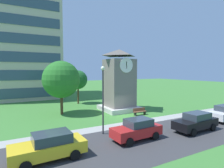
{
  "coord_description": "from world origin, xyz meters",
  "views": [
    {
      "loc": [
        -12.02,
        -18.61,
        5.6
      ],
      "look_at": [
        0.6,
        4.68,
        3.68
      ],
      "focal_mm": 29.61,
      "sensor_mm": 36.0,
      "label": 1
    }
  ],
  "objects_px": {
    "clock_tower": "(119,84)",
    "parked_car_red": "(137,129)",
    "parked_car_yellow": "(49,146)",
    "street_lamp": "(103,92)",
    "parked_car_black": "(196,122)",
    "tree_by_building": "(78,80)",
    "park_bench": "(140,111)",
    "tree_streetside": "(61,80)"
  },
  "relations": [
    {
      "from": "clock_tower",
      "to": "parked_car_red",
      "type": "relative_size",
      "value": 2.02
    },
    {
      "from": "parked_car_yellow",
      "to": "street_lamp",
      "type": "bearing_deg",
      "value": 27.46
    },
    {
      "from": "street_lamp",
      "to": "parked_car_black",
      "type": "height_order",
      "value": "street_lamp"
    },
    {
      "from": "tree_by_building",
      "to": "parked_car_red",
      "type": "height_order",
      "value": "tree_by_building"
    },
    {
      "from": "tree_by_building",
      "to": "parked_car_yellow",
      "type": "bearing_deg",
      "value": -113.27
    },
    {
      "from": "park_bench",
      "to": "parked_car_yellow",
      "type": "height_order",
      "value": "parked_car_yellow"
    },
    {
      "from": "park_bench",
      "to": "street_lamp",
      "type": "relative_size",
      "value": 0.3
    },
    {
      "from": "clock_tower",
      "to": "parked_car_red",
      "type": "xyz_separation_m",
      "value": [
        -4.44,
        -10.32,
        -2.9
      ]
    },
    {
      "from": "park_bench",
      "to": "street_lamp",
      "type": "xyz_separation_m",
      "value": [
        -7.13,
        -4.14,
        3.24
      ]
    },
    {
      "from": "street_lamp",
      "to": "parked_car_black",
      "type": "xyz_separation_m",
      "value": [
        8.0,
        -3.31,
        -2.84
      ]
    },
    {
      "from": "clock_tower",
      "to": "street_lamp",
      "type": "relative_size",
      "value": 1.43
    },
    {
      "from": "tree_by_building",
      "to": "park_bench",
      "type": "bearing_deg",
      "value": -69.44
    },
    {
      "from": "tree_by_building",
      "to": "parked_car_yellow",
      "type": "height_order",
      "value": "tree_by_building"
    },
    {
      "from": "street_lamp",
      "to": "parked_car_red",
      "type": "height_order",
      "value": "street_lamp"
    },
    {
      "from": "park_bench",
      "to": "tree_by_building",
      "type": "distance_m",
      "value": 12.79
    },
    {
      "from": "park_bench",
      "to": "parked_car_red",
      "type": "distance_m",
      "value": 8.47
    },
    {
      "from": "clock_tower",
      "to": "tree_by_building",
      "type": "xyz_separation_m",
      "value": [
        -3.48,
        7.78,
        0.3
      ]
    },
    {
      "from": "street_lamp",
      "to": "parked_car_black",
      "type": "relative_size",
      "value": 1.27
    },
    {
      "from": "clock_tower",
      "to": "tree_streetside",
      "type": "height_order",
      "value": "clock_tower"
    },
    {
      "from": "park_bench",
      "to": "tree_by_building",
      "type": "xyz_separation_m",
      "value": [
        -4.31,
        11.49,
        3.6
      ]
    },
    {
      "from": "park_bench",
      "to": "tree_streetside",
      "type": "xyz_separation_m",
      "value": [
        -8.58,
        5.12,
        4.01
      ]
    },
    {
      "from": "parked_car_yellow",
      "to": "parked_car_black",
      "type": "xyz_separation_m",
      "value": [
        13.02,
        -0.7,
        -0.0
      ]
    },
    {
      "from": "parked_car_yellow",
      "to": "tree_streetside",
      "type": "bearing_deg",
      "value": 73.23
    },
    {
      "from": "tree_streetside",
      "to": "parked_car_red",
      "type": "distance_m",
      "value": 12.72
    },
    {
      "from": "parked_car_red",
      "to": "parked_car_black",
      "type": "xyz_separation_m",
      "value": [
        6.14,
        -0.83,
        0.0
      ]
    },
    {
      "from": "tree_streetside",
      "to": "parked_car_black",
      "type": "distance_m",
      "value": 16.13
    },
    {
      "from": "clock_tower",
      "to": "tree_by_building",
      "type": "bearing_deg",
      "value": 114.06
    },
    {
      "from": "park_bench",
      "to": "parked_car_red",
      "type": "xyz_separation_m",
      "value": [
        -5.27,
        -6.62,
        0.4
      ]
    },
    {
      "from": "street_lamp",
      "to": "clock_tower",
      "type": "bearing_deg",
      "value": 51.23
    },
    {
      "from": "clock_tower",
      "to": "parked_car_yellow",
      "type": "distance_m",
      "value": 15.67
    },
    {
      "from": "tree_streetside",
      "to": "parked_car_black",
      "type": "xyz_separation_m",
      "value": [
        9.45,
        -12.56,
        -3.61
      ]
    },
    {
      "from": "parked_car_red",
      "to": "parked_car_black",
      "type": "distance_m",
      "value": 6.2
    },
    {
      "from": "parked_car_yellow",
      "to": "parked_car_red",
      "type": "xyz_separation_m",
      "value": [
        6.88,
        0.13,
        -0.0
      ]
    },
    {
      "from": "tree_by_building",
      "to": "parked_car_black",
      "type": "bearing_deg",
      "value": -74.7
    },
    {
      "from": "street_lamp",
      "to": "tree_by_building",
      "type": "height_order",
      "value": "street_lamp"
    },
    {
      "from": "park_bench",
      "to": "parked_car_yellow",
      "type": "relative_size",
      "value": 0.39
    },
    {
      "from": "street_lamp",
      "to": "parked_car_yellow",
      "type": "relative_size",
      "value": 1.29
    },
    {
      "from": "tree_by_building",
      "to": "tree_streetside",
      "type": "xyz_separation_m",
      "value": [
        -4.27,
        -6.37,
        0.41
      ]
    },
    {
      "from": "clock_tower",
      "to": "street_lamp",
      "type": "xyz_separation_m",
      "value": [
        -6.3,
        -7.84,
        -0.06
      ]
    },
    {
      "from": "park_bench",
      "to": "tree_streetside",
      "type": "height_order",
      "value": "tree_streetside"
    },
    {
      "from": "clock_tower",
      "to": "parked_car_yellow",
      "type": "height_order",
      "value": "clock_tower"
    },
    {
      "from": "street_lamp",
      "to": "tree_by_building",
      "type": "distance_m",
      "value": 15.88
    }
  ]
}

